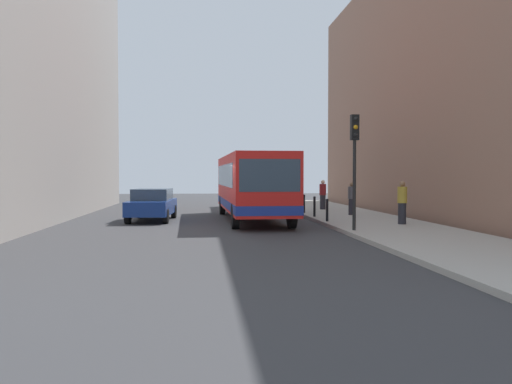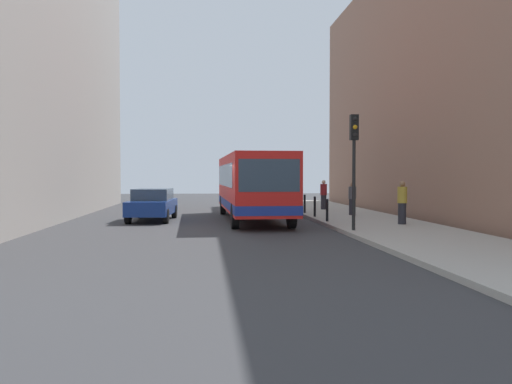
% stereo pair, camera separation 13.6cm
% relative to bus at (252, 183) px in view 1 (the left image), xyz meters
% --- Properties ---
extents(ground_plane, '(80.00, 80.00, 0.00)m').
position_rel_bus_xyz_m(ground_plane, '(-0.49, -3.97, -1.73)').
color(ground_plane, '#38383A').
extents(sidewalk, '(4.40, 40.00, 0.15)m').
position_rel_bus_xyz_m(sidewalk, '(4.91, -3.97, -1.65)').
color(sidewalk, '#ADA89E').
rests_on(sidewalk, ground).
extents(building_right, '(7.00, 32.00, 13.59)m').
position_rel_bus_xyz_m(building_right, '(11.01, 0.03, 5.07)').
color(building_right, '#936B56').
rests_on(building_right, ground).
extents(bus, '(2.79, 11.08, 3.00)m').
position_rel_bus_xyz_m(bus, '(0.00, 0.00, 0.00)').
color(bus, red).
rests_on(bus, ground).
extents(car_beside_bus, '(2.09, 4.51, 1.48)m').
position_rel_bus_xyz_m(car_beside_bus, '(-4.60, 0.10, -0.94)').
color(car_beside_bus, navy).
rests_on(car_beside_bus, ground).
extents(traffic_light, '(0.28, 0.33, 4.10)m').
position_rel_bus_xyz_m(traffic_light, '(3.06, -6.38, 1.28)').
color(traffic_light, black).
rests_on(traffic_light, sidewalk).
extents(bollard_near, '(0.11, 0.11, 0.95)m').
position_rel_bus_xyz_m(bollard_near, '(2.96, -2.71, -1.10)').
color(bollard_near, black).
rests_on(bollard_near, sidewalk).
extents(bollard_mid, '(0.11, 0.11, 0.95)m').
position_rel_bus_xyz_m(bollard_mid, '(2.96, -0.16, -1.10)').
color(bollard_mid, black).
rests_on(bollard_mid, sidewalk).
extents(bollard_far, '(0.11, 0.11, 0.95)m').
position_rel_bus_xyz_m(bollard_far, '(2.96, 2.38, -1.10)').
color(bollard_far, black).
rests_on(bollard_far, sidewalk).
extents(pedestrian_near_signal, '(0.38, 0.38, 1.73)m').
position_rel_bus_xyz_m(pedestrian_near_signal, '(5.65, -4.27, -0.71)').
color(pedestrian_near_signal, '#26262D').
rests_on(pedestrian_near_signal, sidewalk).
extents(pedestrian_mid_sidewalk, '(0.38, 0.38, 1.61)m').
position_rel_bus_xyz_m(pedestrian_mid_sidewalk, '(5.03, 0.72, -0.78)').
color(pedestrian_mid_sidewalk, '#26262D').
rests_on(pedestrian_mid_sidewalk, sidewalk).
extents(pedestrian_far_sidewalk, '(0.38, 0.38, 1.68)m').
position_rel_bus_xyz_m(pedestrian_far_sidewalk, '(4.58, 5.07, -0.74)').
color(pedestrian_far_sidewalk, '#26262D').
rests_on(pedestrian_far_sidewalk, sidewalk).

